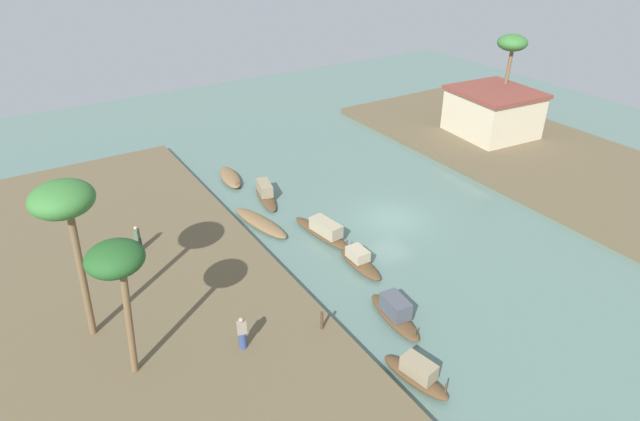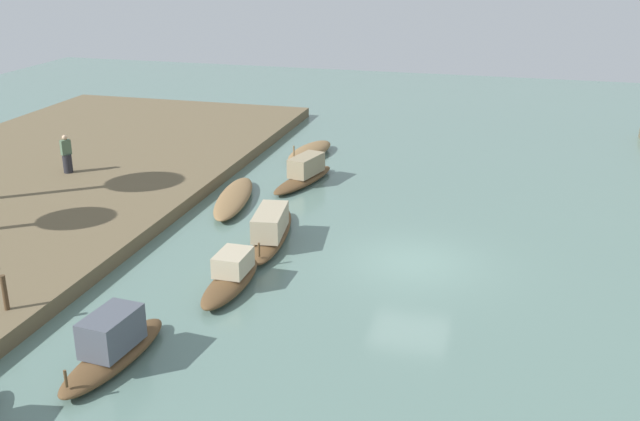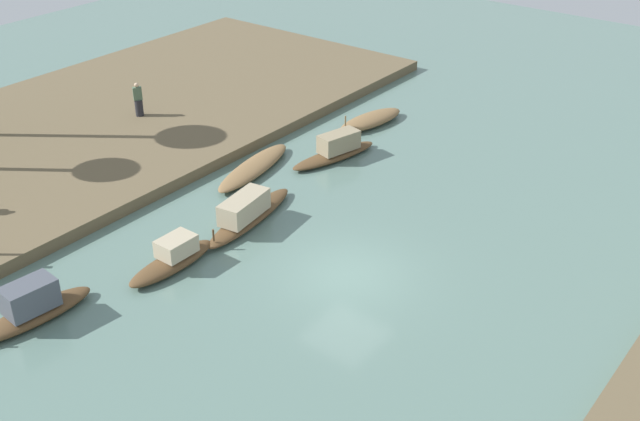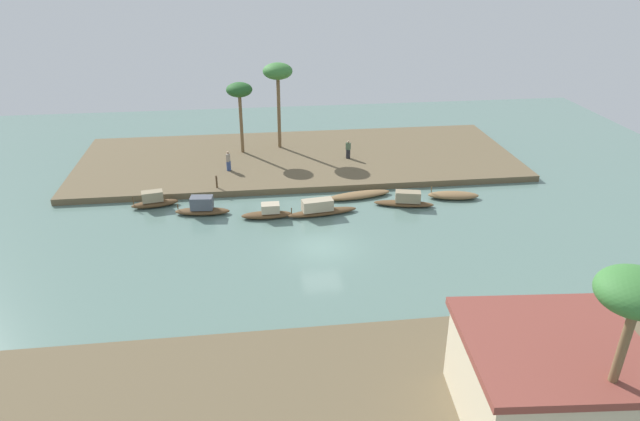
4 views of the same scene
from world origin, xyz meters
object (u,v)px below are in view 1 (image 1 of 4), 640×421
Objects in this scene: sampan_foreground at (359,261)px; sampan_with_red_awning at (265,193)px; sampan_downstream_large at (324,231)px; sampan_near_left_bank at (417,374)px; sampan_upstream_small at (230,177)px; riverside_building at (493,112)px; mooring_post at (322,320)px; palm_tree_right_tall at (512,46)px; palm_tree_left_near at (63,204)px; sampan_open_hull at (261,223)px; person_by_mooring at (242,335)px; person_on_near_bank at (138,241)px; palm_tree_left_far at (116,263)px; sampan_with_tall_canopy at (395,312)px.

sampan_foreground is 10.10m from sampan_with_red_awning.
sampan_downstream_large reaches higher than sampan_foreground.
sampan_upstream_small is at bearing 165.82° from sampan_near_left_bank.
mooring_post is at bearing -57.85° from riverside_building.
riverside_building is at bearing 117.41° from mooring_post.
palm_tree_right_tall is (-0.47, 23.72, 7.08)m from sampan_with_red_awning.
palm_tree_left_near is 35.78m from riverside_building.
sampan_open_hull is at bearing 0.93° from sampan_upstream_small.
sampan_foreground is 6.06m from mooring_post.
sampan_upstream_small is 23.01m from riverside_building.
person_by_mooring is at bearing -12.62° from sampan_upstream_small.
sampan_with_red_awning is 0.64× the size of riverside_building.
person_on_near_bank reaches higher than sampan_with_red_awning.
sampan_downstream_large is 25.01m from palm_tree_right_tall.
palm_tree_left_far is (3.37, 1.01, -1.26)m from palm_tree_left_near.
sampan_foreground is 26.27m from palm_tree_right_tall.
sampan_near_left_bank is 17.15m from person_on_near_bank.
palm_tree_right_tall is (-14.19, 27.78, 6.52)m from mooring_post.
palm_tree_right_tall reaches higher than person_on_near_bank.
palm_tree_left_far is (-2.02, -7.89, 4.97)m from mooring_post.
sampan_foreground is at bearing -65.36° from palm_tree_right_tall.
sampan_near_left_bank is 2.10× the size of person_by_mooring.
person_by_mooring is (-5.32, -5.50, 0.75)m from sampan_near_left_bank.
person_by_mooring is at bearing -60.42° from sampan_downstream_large.
sampan_with_tall_canopy is at bearing -179.73° from person_by_mooring.
sampan_foreground is (14.00, 1.63, 0.13)m from sampan_upstream_small.
palm_tree_right_tall reaches higher than mooring_post.
person_by_mooring reaches higher than mooring_post.
sampan_upstream_small is 4.06× the size of mooring_post.
palm_tree_left_near is (-6.31, -12.52, 6.72)m from sampan_with_tall_canopy.
sampan_open_hull is 5.28× the size of mooring_post.
sampan_foreground is at bearing 10.40° from sampan_open_hull.
sampan_open_hull is 4.24m from sampan_downstream_large.
sampan_upstream_small is 4.03m from sampan_with_red_awning.
sampan_near_left_bank is 4.88m from mooring_post.
sampan_upstream_small is at bearing -179.23° from sampan_downstream_large.
sampan_foreground is 2.15× the size of person_by_mooring.
person_on_near_bank is 10.37m from person_by_mooring.
person_by_mooring reaches higher than sampan_with_tall_canopy.
palm_tree_left_far reaches higher than sampan_with_red_awning.
sampan_upstream_small is 10.77m from person_on_near_bank.
sampan_downstream_large is 1.48× the size of sampan_near_left_bank.
palm_tree_left_far is (-1.16, -4.29, 4.74)m from person_by_mooring.
person_by_mooring is at bearing -17.30° from sampan_with_red_awning.
palm_tree_right_tall is at bearing 103.50° from palm_tree_left_near.
sampan_open_hull is 0.73× the size of riverside_building.
mooring_post is (10.64, -2.14, 0.77)m from sampan_open_hull.
palm_tree_right_tall is (-8.81, 36.69, 0.29)m from palm_tree_left_near.
mooring_post is (-0.92, -3.61, 0.49)m from sampan_with_tall_canopy.
sampan_upstream_small is 10.44m from sampan_downstream_large.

